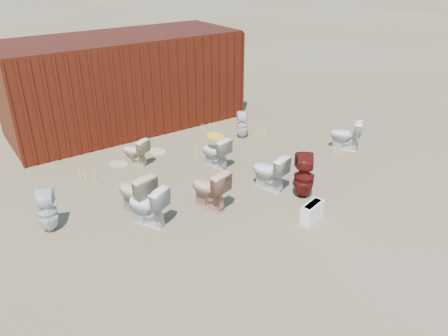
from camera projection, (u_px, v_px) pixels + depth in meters
ground at (242, 206)px, 8.24m from camera, size 100.00×100.00×0.00m
shipping_container at (125, 82)px, 11.51m from camera, size 6.00×2.40×2.40m
toilet_front_a at (147, 205)px, 7.53m from camera, size 0.71×0.85×0.75m
toilet_front_pink at (209, 188)px, 8.04m from camera, size 0.61×0.85×0.78m
toilet_front_c at (269, 172)px, 8.67m from camera, size 0.61×0.83×0.76m
toilet_front_maroon at (304, 177)px, 8.36m from camera, size 0.55×0.56×0.87m
toilet_front_e at (345, 135)px, 10.42m from camera, size 0.74×0.82×0.73m
toilet_back_a at (47, 212)px, 7.35m from camera, size 0.42×0.43×0.75m
toilet_back_beige_left at (135, 151)px, 9.68m from camera, size 0.59×0.73×0.65m
toilet_back_beige_right at (136, 192)px, 7.86m from camera, size 0.61×0.88×0.83m
toilet_back_yellowlid at (215, 152)px, 9.58m from camera, size 0.54×0.77×0.71m
toilet_back_e at (242, 125)px, 11.10m from camera, size 0.42×0.42×0.66m
yellow_lid at (215, 136)px, 9.41m from camera, size 0.36×0.45×0.02m
loose_tank at (312, 212)px, 7.71m from camera, size 0.53×0.32×0.35m
loose_lid_near at (157, 152)px, 10.42m from camera, size 0.52×0.59×0.02m
loose_lid_far at (118, 164)px, 9.79m from camera, size 0.51×0.57×0.02m
weed_clump_a at (84, 172)px, 9.15m from camera, size 0.36×0.36×0.30m
weed_clump_b at (200, 149)px, 10.23m from camera, size 0.32×0.32×0.27m
weed_clump_c at (258, 130)px, 11.29m from camera, size 0.36×0.36×0.32m
weed_clump_d at (124, 148)px, 10.31m from camera, size 0.30×0.30×0.25m
weed_clump_e at (208, 127)px, 11.52m from camera, size 0.34×0.34×0.28m
weed_clump_f at (335, 150)px, 10.29m from camera, size 0.28×0.28×0.21m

